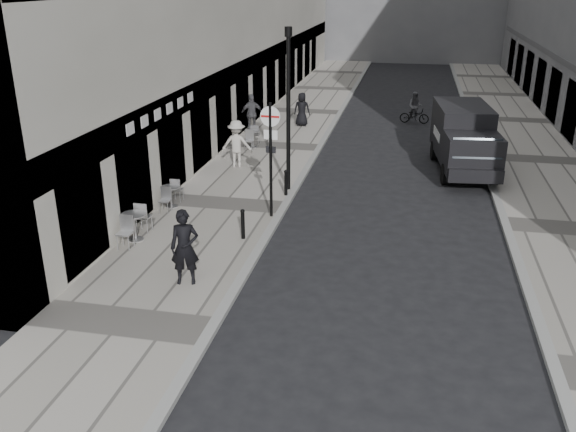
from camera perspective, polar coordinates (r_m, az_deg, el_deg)
name	(u,v)px	position (r m, az deg, el deg)	size (l,w,h in m)	color
ground	(160,419)	(11.40, -11.87, -18.10)	(120.00, 120.00, 0.00)	black
sidewalk	(275,146)	(27.55, -1.25, 6.53)	(4.00, 60.00, 0.12)	#A29B93
far_sidewalk	(533,160)	(27.39, 21.91, 4.87)	(4.00, 60.00, 0.12)	#A29B93
walking_man	(185,247)	(14.97, -9.64, -2.91)	(0.69, 0.46, 1.90)	black
sign_post	(271,145)	(18.55, -1.64, 6.64)	(0.62, 0.11, 3.59)	black
lamppost	(288,103)	(20.95, 0.03, 10.57)	(0.25, 0.25, 5.55)	black
bollard_near	(243,225)	(17.51, -4.24, -0.84)	(0.11, 0.11, 0.84)	black
bollard_far	(286,183)	(20.98, -0.20, 3.07)	(0.11, 0.11, 0.85)	black
panel_van	(464,136)	(24.84, 16.14, 7.20)	(2.47, 5.44, 2.48)	black
cyclist	(415,111)	(32.88, 11.77, 9.59)	(1.56, 0.69, 1.63)	black
pedestrian_a	(252,114)	(29.56, -3.40, 9.52)	(1.10, 0.46, 1.88)	#4D4D51
pedestrian_b	(237,144)	(24.13, -4.82, 6.72)	(1.21, 0.69, 1.87)	#BBB5AD
pedestrian_c	(302,109)	(31.10, 1.31, 9.96)	(0.82, 0.53, 1.67)	black
cafe_table_near	(134,225)	(17.89, -14.17, -0.78)	(0.73, 1.65, 0.94)	silver
cafe_table_mid	(171,195)	(20.27, -10.89, 1.97)	(0.64, 1.44, 0.82)	silver
cafe_table_far	(252,137)	(27.12, -3.36, 7.36)	(0.68, 1.54, 0.88)	#B2B2B4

